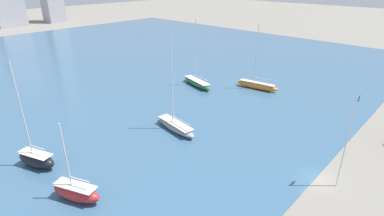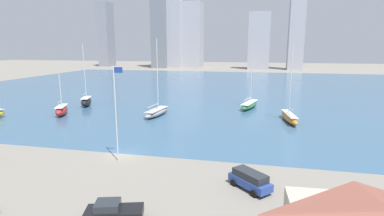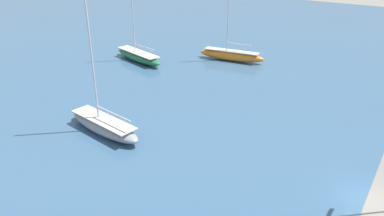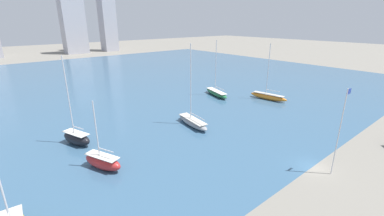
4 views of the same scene
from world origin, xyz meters
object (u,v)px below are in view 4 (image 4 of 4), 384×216
flag_pole (340,130)px  sailboat_black (77,138)px  sailboat_green (216,93)px  sailboat_red (103,161)px  sailboat_orange (268,96)px  sailboat_gray (193,121)px

flag_pole → sailboat_black: bearing=127.1°
flag_pole → sailboat_green: (15.55, 38.04, -5.76)m
sailboat_black → flag_pole: bearing=-72.9°
sailboat_red → sailboat_black: sailboat_black is taller
sailboat_orange → sailboat_green: size_ratio=0.96×
sailboat_orange → sailboat_black: (-47.84, 5.59, 0.29)m
sailboat_green → sailboat_black: 40.21m
sailboat_gray → sailboat_orange: (27.23, 0.78, 0.07)m
flag_pole → sailboat_gray: (-3.59, 25.67, -5.76)m
flag_pole → sailboat_gray: bearing=98.0°
sailboat_gray → sailboat_black: bearing=170.4°
sailboat_red → sailboat_black: 10.38m
sailboat_orange → sailboat_red: bearing=177.2°
sailboat_red → sailboat_green: (39.30, 16.36, -0.25)m
sailboat_gray → sailboat_red: 20.55m
sailboat_gray → sailboat_green: 22.79m
flag_pole → sailboat_green: bearing=67.8°
sailboat_red → sailboat_green: size_ratio=0.66×
sailboat_gray → sailboat_orange: size_ratio=1.10×
sailboat_orange → sailboat_black: size_ratio=0.98×
sailboat_red → sailboat_green: sailboat_green is taller
sailboat_green → sailboat_black: (-39.76, -5.99, 0.36)m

